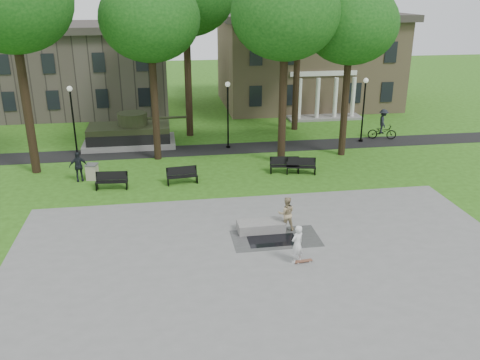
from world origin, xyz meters
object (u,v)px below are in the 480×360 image
object	(u,v)px
skateboarder	(297,244)
trash_bin	(92,172)
cyclist	(383,127)
friend_watching	(286,214)
park_bench_0	(112,180)
concrete_block	(261,226)

from	to	relation	value
skateboarder	trash_bin	size ratio (longest dim) A/B	1.76
trash_bin	cyclist	bearing A→B (deg)	15.05
friend_watching	cyclist	size ratio (longest dim) A/B	0.72
park_bench_0	trash_bin	bearing A→B (deg)	130.99
skateboarder	park_bench_0	xyz separation A→B (m)	(-8.26, 9.75, -0.34)
trash_bin	friend_watching	bearing A→B (deg)	-40.63
cyclist	trash_bin	distance (m)	21.46
concrete_block	trash_bin	xyz separation A→B (m)	(-8.64, 8.35, 0.24)
concrete_block	skateboarder	distance (m)	3.34
concrete_block	park_bench_0	xyz separation A→B (m)	(-7.36, 6.59, 0.28)
park_bench_0	concrete_block	bearing A→B (deg)	-36.88
trash_bin	concrete_block	bearing A→B (deg)	-44.02
park_bench_0	trash_bin	distance (m)	2.17
cyclist	concrete_block	bearing A→B (deg)	154.92
skateboarder	trash_bin	world-z (taller)	skateboarder
park_bench_0	trash_bin	world-z (taller)	park_bench_0
skateboarder	friend_watching	xyz separation A→B (m)	(0.30, 3.07, -0.02)
skateboarder	trash_bin	xyz separation A→B (m)	(-9.53, 11.50, -0.38)
concrete_block	park_bench_0	distance (m)	9.89
skateboarder	friend_watching	bearing A→B (deg)	-126.44
cyclist	trash_bin	world-z (taller)	cyclist
friend_watching	park_bench_0	bearing A→B (deg)	-33.96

